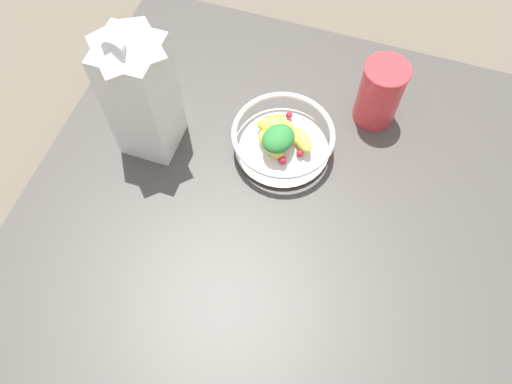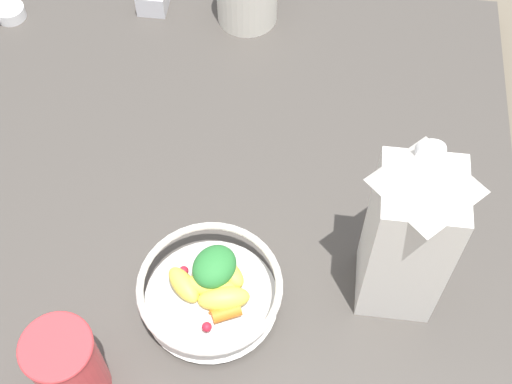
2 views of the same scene
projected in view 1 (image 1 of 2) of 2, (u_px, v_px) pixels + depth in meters
ground_plane at (290, 241)px, 0.89m from camera, size 6.00×6.00×0.00m
countertop at (291, 237)px, 0.88m from camera, size 0.96×0.96×0.04m
fruit_bowl at (282, 139)px, 0.91m from camera, size 0.19×0.19×0.08m
milk_carton at (139, 88)px, 0.82m from camera, size 0.10×0.10×0.29m
drinking_cup at (380, 92)px, 0.91m from camera, size 0.08×0.08×0.13m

